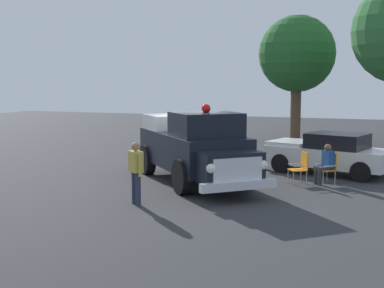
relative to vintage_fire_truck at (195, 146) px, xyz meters
The scene contains 10 objects.
ground_plane 1.44m from the vintage_fire_truck, 37.45° to the left, with size 60.00×60.00×0.00m, color #333335.
vintage_fire_truck is the anchor object (origin of this frame).
classic_hot_rod 5.03m from the vintage_fire_truck, 50.56° to the right, with size 3.01×4.71×1.46m.
lawn_chair_near_truck 4.34m from the vintage_fire_truck, 72.44° to the right, with size 0.69×0.69×1.02m.
lawn_chair_by_car 3.46m from the vintage_fire_truck, 73.12° to the right, with size 0.68×0.68×1.02m.
lawn_chair_spare 4.10m from the vintage_fire_truck, ahead, with size 0.64×0.64×1.02m.
spectator_seated 4.20m from the vintage_fire_truck, 73.14° to the right, with size 0.63×0.65×1.29m.
spectator_standing 3.39m from the vintage_fire_truck, behind, with size 0.48×0.56×1.68m.
oak_tree_distant 12.86m from the vintage_fire_truck, ahead, with size 4.04×4.04×6.71m.
traffic_cone 5.32m from the vintage_fire_truck, 18.40° to the right, with size 0.40×0.40×0.64m.
Camera 1 is at (-16.19, -6.25, 3.31)m, focal length 48.50 mm.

